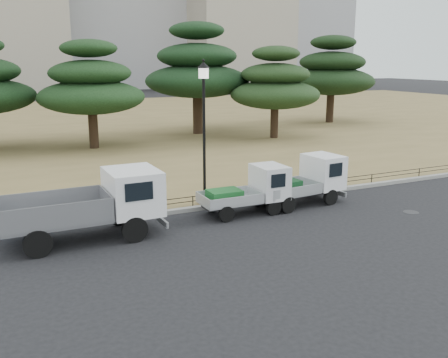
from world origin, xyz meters
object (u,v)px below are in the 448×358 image
truck_kei_front (251,190)px  tarp_pile (8,217)px  truck_kei_rear (306,180)px  street_lamp (204,110)px  truck_large (93,203)px

truck_kei_front → tarp_pile: 8.67m
truck_kei_rear → street_lamp: (-3.94, 1.27, 2.93)m
truck_large → truck_kei_front: truck_large is taller
street_lamp → tarp_pile: 7.97m
truck_kei_rear → tarp_pile: truck_kei_rear is taller
truck_large → truck_kei_front: (6.00, 0.32, -0.33)m
street_lamp → tarp_pile: size_ratio=3.61×
street_lamp → tarp_pile: street_lamp is taller
tarp_pile → truck_large: bearing=-36.7°
truck_large → truck_kei_rear: bearing=2.4°
truck_kei_rear → street_lamp: street_lamp is taller
truck_kei_rear → street_lamp: bearing=156.7°
truck_large → street_lamp: size_ratio=0.92×
truck_large → tarp_pile: (-2.52, 1.88, -0.67)m
truck_kei_front → street_lamp: size_ratio=0.61×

